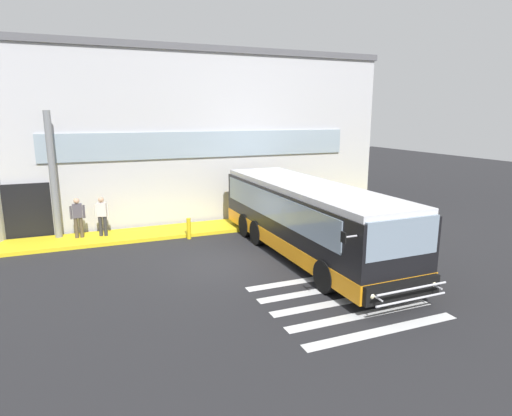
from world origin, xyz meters
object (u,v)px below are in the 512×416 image
object	(u,v)px
passenger_by_doorway	(102,213)
safety_bollard_yellow	(189,229)
entry_support_column	(53,176)
passenger_near_column	(78,216)
bus_main_foreground	(307,221)

from	to	relation	value
passenger_by_doorway	safety_bollard_yellow	world-z (taller)	passenger_by_doorway
entry_support_column	passenger_near_column	distance (m)	1.89
bus_main_foreground	passenger_near_column	size ratio (longest dim) A/B	6.41
entry_support_column	passenger_near_column	world-z (taller)	entry_support_column
entry_support_column	passenger_by_doorway	size ratio (longest dim) A/B	3.10
entry_support_column	passenger_by_doorway	xyz separation A→B (m)	(1.75, -0.46, -1.63)
bus_main_foreground	safety_bollard_yellow	distance (m)	5.27
entry_support_column	passenger_by_doorway	distance (m)	2.44
passenger_near_column	safety_bollard_yellow	xyz separation A→B (m)	(4.31, -1.40, -0.63)
bus_main_foreground	safety_bollard_yellow	xyz separation A→B (m)	(-3.59, 3.76, -0.88)
entry_support_column	bus_main_foreground	world-z (taller)	entry_support_column
entry_support_column	passenger_near_column	size ratio (longest dim) A/B	3.10
bus_main_foreground	passenger_near_column	world-z (taller)	bus_main_foreground
entry_support_column	safety_bollard_yellow	world-z (taller)	entry_support_column
passenger_by_doorway	safety_bollard_yellow	bearing A→B (deg)	-21.72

